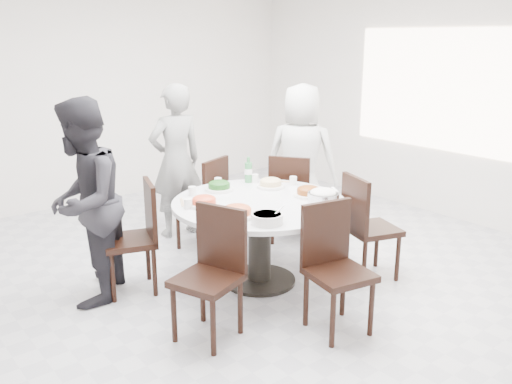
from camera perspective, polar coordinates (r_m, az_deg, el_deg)
floor at (r=5.08m, az=-2.39°, el=-8.44°), size 6.00×6.00×0.01m
wall_back at (r=7.30m, az=-16.90°, el=9.85°), size 6.00×0.01×2.80m
wall_right at (r=6.87m, az=18.29°, el=9.39°), size 0.01×6.00×2.80m
window at (r=6.85m, az=18.27°, el=10.21°), size 0.04×2.20×1.40m
dining_table at (r=4.75m, az=0.38°, el=-5.29°), size 1.50×1.50×0.75m
chair_ne at (r=5.70m, az=3.83°, el=-0.58°), size 0.59×0.59×0.95m
chair_n at (r=5.54m, az=-5.84°, el=-1.12°), size 0.55×0.55×0.95m
chair_nw at (r=4.68m, az=-13.20°, el=-4.78°), size 0.53×0.53×0.95m
chair_sw at (r=3.87m, az=-5.22°, el=-8.91°), size 0.54×0.54×0.95m
chair_s at (r=3.99m, az=8.79°, el=-8.24°), size 0.49×0.49×0.95m
chair_se at (r=4.94m, az=12.15°, el=-3.60°), size 0.53×0.53×0.95m
diner_right at (r=5.94m, az=4.77°, el=3.48°), size 0.87×0.95×1.63m
diner_middle at (r=5.84m, az=-8.42°, el=3.21°), size 0.63×0.44×1.65m
diner_left at (r=4.51m, az=-17.67°, el=-1.10°), size 1.00×1.03×1.67m
dish_greens at (r=4.95m, az=-3.89°, el=0.53°), size 0.25×0.25×0.07m
dish_pale at (r=5.03m, az=1.54°, el=0.85°), size 0.26×0.26×0.07m
dish_orange at (r=4.50m, az=-5.47°, el=-1.10°), size 0.25×0.25×0.07m
dish_redbrown at (r=4.78m, az=5.56°, el=-0.08°), size 0.27×0.27×0.07m
dish_tofu at (r=4.22m, az=-1.98°, el=-2.14°), size 0.29×0.29×0.07m
rice_bowl at (r=4.52m, az=7.09°, el=-0.78°), size 0.26×0.26×0.11m
soup_bowl at (r=4.08m, az=1.18°, el=-2.80°), size 0.24×0.24×0.07m
beverage_bottle at (r=5.20m, az=-0.80°, el=2.36°), size 0.07×0.07×0.25m
tea_cups at (r=5.11m, az=-3.74°, el=1.13°), size 0.07×0.07×0.08m
chopsticks at (r=5.16m, az=-4.57°, el=0.87°), size 0.24×0.04×0.01m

